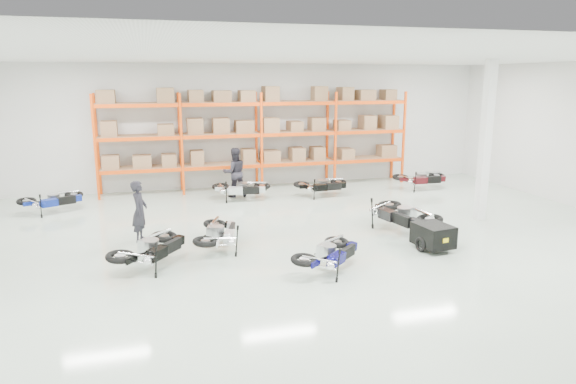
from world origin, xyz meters
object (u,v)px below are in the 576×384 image
object	(u,v)px
moto_black_far_left	(151,243)
moto_blue_centre	(330,248)
moto_back_a	(52,196)
person_left	(140,211)
moto_back_b	(241,185)
moto_silver_left	(219,229)
moto_back_c	(322,182)
moto_touring_right	(402,209)
person_back	(235,172)
moto_back_d	(422,175)
trailer	(433,235)

from	to	relation	value
moto_black_far_left	moto_blue_centre	bearing A→B (deg)	-160.38
moto_back_a	person_left	world-z (taller)	person_left
moto_back_b	person_left	size ratio (longest dim) A/B	1.09
moto_blue_centre	moto_silver_left	bearing A→B (deg)	5.13
moto_back_c	person_left	size ratio (longest dim) A/B	1.07
moto_touring_right	person_back	xyz separation A→B (m)	(-3.58, 5.21, 0.24)
moto_blue_centre	moto_black_far_left	bearing A→B (deg)	30.32
moto_silver_left	moto_black_far_left	world-z (taller)	moto_black_far_left
moto_black_far_left	person_left	world-z (taller)	person_left
moto_back_d	person_back	bearing A→B (deg)	87.30
moto_back_a	moto_silver_left	bearing A→B (deg)	-161.56
moto_black_far_left	moto_back_c	distance (m)	7.93
moto_back_a	person_left	xyz separation A→B (m)	(2.58, -3.59, 0.27)
moto_touring_right	moto_back_c	distance (m)	4.52
trailer	moto_back_c	size ratio (longest dim) A/B	0.92
trailer	moto_back_b	xyz separation A→B (m)	(-3.46, 6.26, 0.15)
moto_touring_right	moto_back_b	distance (m)	5.80
moto_silver_left	moto_back_d	bearing A→B (deg)	-133.40
person_left	trailer	bearing A→B (deg)	-97.43
moto_back_d	trailer	bearing A→B (deg)	155.26
moto_touring_right	trailer	bearing A→B (deg)	-101.41
moto_touring_right	moto_back_a	world-z (taller)	moto_touring_right
trailer	person_back	distance (m)	7.70
moto_black_far_left	moto_touring_right	xyz separation A→B (m)	(6.43, 0.98, 0.07)
moto_blue_centre	person_left	world-z (taller)	person_left
moto_blue_centre	moto_back_a	world-z (taller)	same
moto_back_d	moto_touring_right	bearing A→B (deg)	147.69
moto_silver_left	trailer	world-z (taller)	moto_silver_left
moto_back_a	person_left	size ratio (longest dim) A/B	1.07
trailer	moto_back_c	distance (m)	6.10
moto_touring_right	moto_back_d	size ratio (longest dim) A/B	1.13
moto_silver_left	moto_touring_right	size ratio (longest dim) A/B	0.86
moto_back_d	person_left	size ratio (longest dim) A/B	1.13
moto_back_a	person_left	distance (m)	4.43
moto_blue_centre	moto_touring_right	bearing A→B (deg)	-92.41
moto_black_far_left	trailer	distance (m)	6.46
moto_blue_centre	moto_back_d	size ratio (longest dim) A/B	0.95
moto_back_b	person_left	world-z (taller)	person_left
moto_blue_centre	moto_back_b	world-z (taller)	moto_back_b
trailer	person_left	distance (m)	7.17
moto_touring_right	moto_back_a	bearing A→B (deg)	142.35
moto_back_b	person_back	size ratio (longest dim) A/B	0.99
trailer	moto_back_d	bearing A→B (deg)	54.96
moto_back_d	person_back	world-z (taller)	person_back
moto_back_b	moto_back_a	bearing A→B (deg)	103.16
moto_back_a	moto_back_c	bearing A→B (deg)	-114.68
moto_blue_centre	trailer	world-z (taller)	moto_blue_centre
moto_back_b	person_left	bearing A→B (deg)	151.09
moto_back_a	moto_back_b	bearing A→B (deg)	-113.08
moto_silver_left	person_back	xyz separation A→B (m)	(1.29, 5.43, 0.33)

